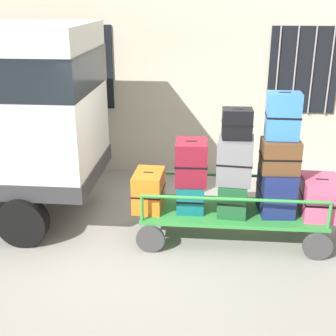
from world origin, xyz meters
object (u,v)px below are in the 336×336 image
at_px(suitcase_midleft_bottom, 190,196).
at_px(suitcase_right_bottom, 320,197).
at_px(suitcase_midright_top, 283,116).
at_px(suitcase_midright_bottom, 276,191).
at_px(suitcase_midright_middle, 280,156).
at_px(suitcase_midleft_middle, 191,162).
at_px(suitcase_center_bottom, 233,195).
at_px(luggage_cart, 232,215).
at_px(suitcase_left_bottom, 149,190).
at_px(suitcase_center_top, 237,123).
at_px(suitcase_center_middle, 235,160).

relative_size(suitcase_midleft_bottom, suitcase_right_bottom, 0.65).
relative_size(suitcase_midleft_bottom, suitcase_midright_top, 0.73).
height_order(suitcase_midright_bottom, suitcase_midright_middle, suitcase_midright_middle).
height_order(suitcase_midleft_middle, suitcase_center_bottom, suitcase_midleft_middle).
relative_size(luggage_cart, suitcase_midright_middle, 4.99).
bearing_deg(suitcase_midright_top, suitcase_left_bottom, -178.20).
distance_m(suitcase_left_bottom, suitcase_center_top, 1.53).
height_order(suitcase_center_middle, suitcase_center_top, suitcase_center_top).
bearing_deg(suitcase_left_bottom, suitcase_midright_middle, -0.07).
bearing_deg(suitcase_midleft_bottom, suitcase_right_bottom, 0.39).
bearing_deg(suitcase_midright_middle, suitcase_midright_bottom, 90.00).
bearing_deg(suitcase_center_middle, suitcase_midright_middle, -0.05).
bearing_deg(suitcase_midright_top, suitcase_midright_middle, -90.00).
bearing_deg(suitcase_right_bottom, suitcase_midleft_bottom, -179.61).
relative_size(suitcase_left_bottom, suitcase_midleft_bottom, 1.34).
xyz_separation_m(suitcase_midleft_bottom, suitcase_right_bottom, (1.75, 0.01, 0.06)).
bearing_deg(suitcase_midright_middle, suitcase_midright_top, 90.00).
distance_m(suitcase_midleft_bottom, suitcase_center_top, 1.21).
bearing_deg(suitcase_midleft_middle, luggage_cart, -0.29).
bearing_deg(luggage_cart, suitcase_midright_bottom, 3.01).
bearing_deg(suitcase_center_top, suitcase_midleft_middle, 177.73).
xyz_separation_m(luggage_cart, suitcase_midright_top, (0.58, 0.04, 1.43)).
bearing_deg(luggage_cart, suitcase_right_bottom, -0.47).
xyz_separation_m(luggage_cart, suitcase_midright_bottom, (0.58, 0.03, 0.38)).
height_order(suitcase_midleft_bottom, suitcase_midright_middle, suitcase_midright_middle).
bearing_deg(suitcase_left_bottom, luggage_cart, 0.78).
height_order(suitcase_midleft_bottom, suitcase_midright_top, suitcase_midright_top).
relative_size(suitcase_midleft_bottom, suitcase_midleft_middle, 0.75).
distance_m(luggage_cart, suitcase_midright_top, 1.55).
xyz_separation_m(suitcase_center_bottom, suitcase_right_bottom, (1.17, -0.03, 0.03)).
distance_m(suitcase_midleft_bottom, suitcase_midright_top, 1.65).
xyz_separation_m(suitcase_center_bottom, suitcase_center_top, (-0.00, -0.04, 1.04)).
bearing_deg(suitcase_center_bottom, suitcase_midright_middle, -3.34).
xyz_separation_m(suitcase_midleft_middle, suitcase_center_bottom, (0.58, 0.01, -0.47)).
bearing_deg(suitcase_center_middle, luggage_cart, 90.00).
relative_size(suitcase_midleft_middle, suitcase_right_bottom, 0.88).
distance_m(luggage_cart, suitcase_midright_bottom, 0.70).
bearing_deg(luggage_cart, suitcase_left_bottom, -179.22).
xyz_separation_m(luggage_cart, suitcase_midleft_middle, (-0.58, 0.00, 0.77)).
xyz_separation_m(suitcase_center_top, suitcase_right_bottom, (1.17, 0.01, -1.00)).
height_order(suitcase_left_bottom, suitcase_midright_bottom, suitcase_midright_bottom).
xyz_separation_m(suitcase_midleft_bottom, suitcase_center_bottom, (0.58, 0.04, 0.02)).
bearing_deg(suitcase_midleft_middle, suitcase_center_top, -2.27).
distance_m(luggage_cart, suitcase_midleft_middle, 0.97).
distance_m(suitcase_left_bottom, suitcase_midleft_middle, 0.73).
xyz_separation_m(suitcase_midleft_bottom, suitcase_midright_middle, (1.17, 0.00, 0.63)).
height_order(suitcase_center_top, suitcase_midright_bottom, suitcase_center_top).
bearing_deg(suitcase_center_middle, suitcase_midright_top, 5.53).
bearing_deg(suitcase_midleft_middle, suitcase_center_middle, -2.01).
height_order(suitcase_midright_top, suitcase_right_bottom, suitcase_midright_top).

